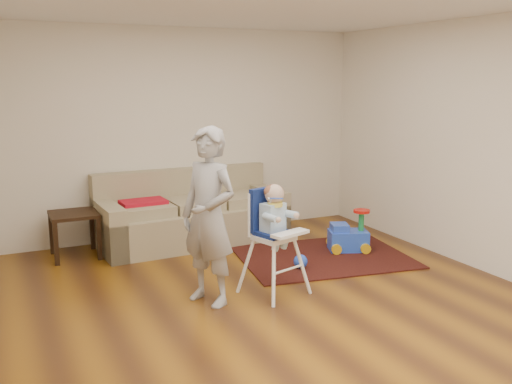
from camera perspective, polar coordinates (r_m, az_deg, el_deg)
name	(u,v)px	position (r m, az deg, el deg)	size (l,w,h in m)	color
ground	(274,306)	(5.35, 1.85, -11.33)	(5.50, 5.50, 0.00)	#442610
room_envelope	(250,98)	(5.42, -0.57, 9.35)	(5.04, 5.52, 2.72)	silver
sofa	(192,208)	(7.25, -6.39, -1.56)	(2.39, 1.08, 0.90)	#9B916E
side_table	(75,235)	(6.99, -17.66, -4.10)	(0.53, 0.53, 0.53)	black
area_rug	(323,257)	(6.76, 6.76, -6.44)	(1.91, 1.44, 0.02)	black
ride_on_toy	(348,230)	(6.96, 9.23, -3.76)	(0.46, 0.33, 0.50)	blue
toy_ball	(301,261)	(6.29, 4.47, -6.94)	(0.15, 0.15, 0.15)	blue
high_chair	(274,241)	(5.49, 1.81, -4.95)	(0.63, 0.63, 1.09)	white
adult	(209,217)	(5.21, -4.75, -2.48)	(0.60, 0.39, 1.64)	#9A9A9C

